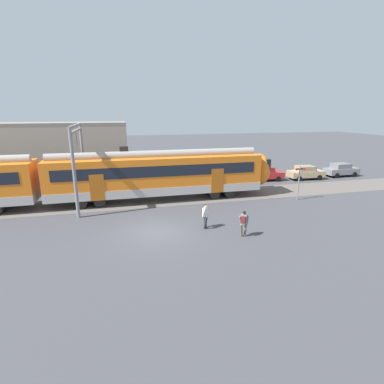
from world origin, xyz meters
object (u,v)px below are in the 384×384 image
at_px(pedestrian_grey, 244,221).
at_px(parked_car_tan, 306,172).
at_px(parked_car_grey, 341,170).
at_px(parked_car_red, 265,174).
at_px(crossing_signal, 299,177).
at_px(pedestrian_white, 205,214).

height_order(pedestrian_grey, parked_car_tan, pedestrian_grey).
height_order(pedestrian_grey, parked_car_grey, pedestrian_grey).
distance_m(parked_car_red, crossing_signal, 7.71).
height_order(pedestrian_white, pedestrian_grey, same).
relative_size(parked_car_red, parked_car_tan, 1.00).
distance_m(parked_car_red, parked_car_tan, 4.87).
relative_size(parked_car_grey, crossing_signal, 1.35).
bearing_deg(parked_car_red, parked_car_tan, -6.07).
xyz_separation_m(parked_car_red, parked_car_grey, (9.91, -0.11, 0.00)).
xyz_separation_m(parked_car_red, parked_car_tan, (4.85, -0.52, 0.00)).
relative_size(parked_car_red, crossing_signal, 1.36).
relative_size(pedestrian_white, parked_car_tan, 0.41).
relative_size(pedestrian_grey, parked_car_tan, 0.41).
xyz_separation_m(pedestrian_grey, parked_car_tan, (13.38, 13.28, -0.21)).
height_order(pedestrian_grey, crossing_signal, crossing_signal).
height_order(pedestrian_white, parked_car_red, pedestrian_white).
height_order(pedestrian_white, parked_car_grey, pedestrian_white).
height_order(pedestrian_white, crossing_signal, crossing_signal).
xyz_separation_m(parked_car_tan, parked_car_grey, (5.06, 0.41, 0.00)).
bearing_deg(pedestrian_grey, pedestrian_white, 135.55).
bearing_deg(crossing_signal, pedestrian_white, -155.97).
distance_m(pedestrian_grey, parked_car_grey, 22.97).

